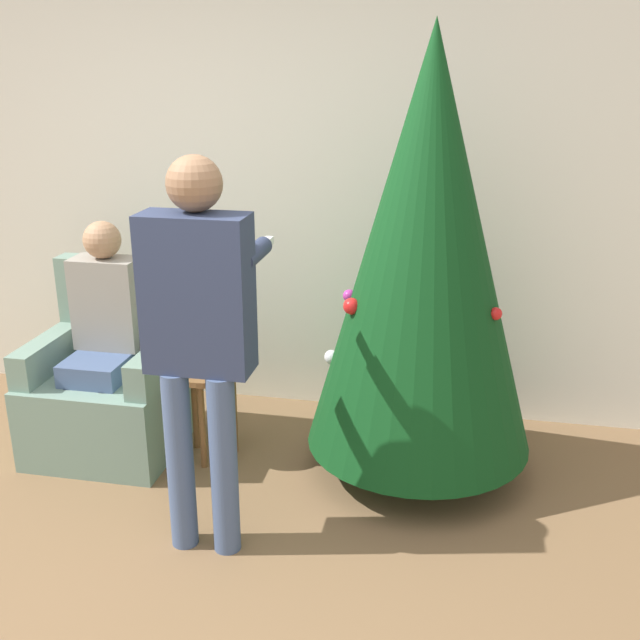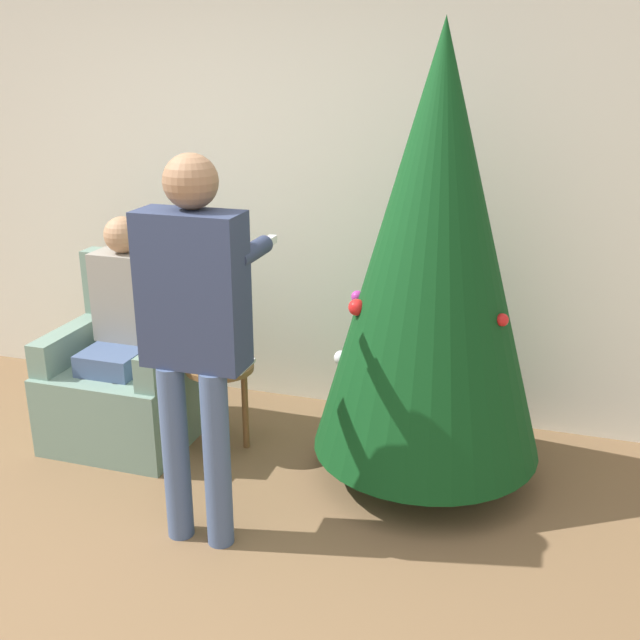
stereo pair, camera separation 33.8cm
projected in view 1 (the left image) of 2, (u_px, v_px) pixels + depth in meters
ground_plane at (105, 639)px, 2.83m from camera, size 14.00×14.00×0.00m
wall_back at (257, 188)px, 4.45m from camera, size 8.00×0.06×2.70m
christmas_tree at (426, 248)px, 3.62m from camera, size 1.16×1.16×2.26m
armchair at (112, 387)px, 4.18m from camera, size 0.76×0.73×1.02m
person_seated at (104, 329)px, 4.03m from camera, size 0.36×0.46×1.28m
person_standing at (199, 323)px, 3.09m from camera, size 0.46×0.57×1.73m
side_stool at (209, 385)px, 4.02m from camera, size 0.37×0.37×0.52m
laptop at (208, 367)px, 3.98m from camera, size 0.34×0.20×0.02m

